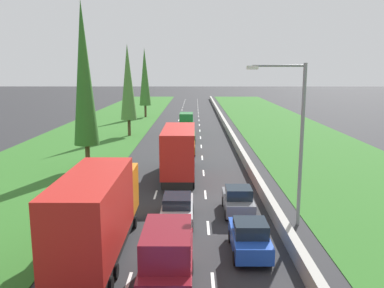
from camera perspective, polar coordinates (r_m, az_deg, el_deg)
ground_plane at (r=60.71m, az=-0.57°, el=2.32°), size 300.00×300.00×0.00m
grass_verge_left at (r=62.21m, az=-12.31°, el=2.30°), size 14.00×140.00×0.04m
grass_verge_right at (r=62.15m, az=12.79°, el=2.27°), size 14.00×140.00×0.04m
median_barrier at (r=60.82m, az=4.81°, el=2.70°), size 0.44×120.00×0.85m
lane_markings at (r=60.71m, az=-0.57°, el=2.33°), size 3.64×116.00×0.01m
blue_hatchback_right_lane at (r=19.71m, az=8.15°, el=-12.95°), size 1.74×3.90×1.72m
maroon_van_centre_lane at (r=16.12m, az=-3.47°, el=-16.25°), size 1.96×4.90×2.82m
silver_sedan_centre_lane at (r=23.29m, az=-2.08°, el=-9.16°), size 1.82×4.50×1.64m
red_box_truck_centre_lane at (r=32.31m, az=-1.80°, el=-1.04°), size 2.46×9.40×4.18m
red_box_truck_left_lane at (r=19.24m, az=-13.20°, el=-9.42°), size 2.46×9.40×4.18m
orange_hatchback_centre_lane at (r=41.49m, az=-0.75°, el=-0.34°), size 1.74×3.90×1.72m
grey_hatchback_right_lane at (r=24.80m, az=6.53°, el=-7.92°), size 1.74×3.90×1.72m
green_hatchback_centre_lane at (r=48.32m, az=-0.55°, el=1.21°), size 1.74×3.90×1.72m
green_van_centre_lane at (r=55.24m, az=-0.80°, el=2.97°), size 1.96×4.90×2.82m
poplar_tree_second at (r=35.84m, az=-15.10°, el=9.57°), size 2.16×2.16×14.46m
poplar_tree_third at (r=53.30m, az=-9.07°, el=8.64°), size 2.10×2.10×11.96m
poplar_tree_fourth at (r=74.28m, az=-6.71°, el=9.42°), size 2.11×2.11×12.55m
street_light_mast at (r=22.59m, az=14.48°, el=1.47°), size 3.20×0.28×9.00m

